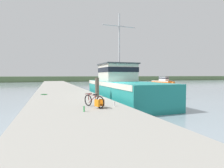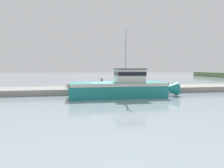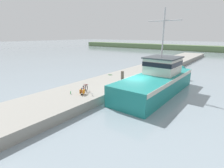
{
  "view_description": "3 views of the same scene",
  "coord_description": "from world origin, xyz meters",
  "px_view_note": "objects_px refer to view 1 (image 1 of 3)",
  "views": [
    {
      "loc": [
        -5.06,
        -12.83,
        2.44
      ],
      "look_at": [
        -0.32,
        0.27,
        1.74
      ],
      "focal_mm": 28.0,
      "sensor_mm": 36.0,
      "label": 1
    },
    {
      "loc": [
        22.78,
        -2.33,
        3.55
      ],
      "look_at": [
        0.14,
        1.36,
        1.57
      ],
      "focal_mm": 28.0,
      "sensor_mm": 36.0,
      "label": 2
    },
    {
      "loc": [
        8.17,
        -14.37,
        5.84
      ],
      "look_at": [
        -1.99,
        -1.04,
        1.09
      ],
      "focal_mm": 28.0,
      "sensor_mm": 36.0,
      "label": 3
    }
  ],
  "objects_px": {
    "mooring_post": "(97,87)",
    "fishing_boat_main": "(120,87)",
    "bicycle_touring": "(96,101)",
    "water_bottle_on_curb": "(114,104)",
    "water_bottle_by_bike": "(84,109)",
    "boat_blue_far": "(163,81)"
  },
  "relations": [
    {
      "from": "boat_blue_far",
      "to": "mooring_post",
      "type": "height_order",
      "value": "mooring_post"
    },
    {
      "from": "boat_blue_far",
      "to": "water_bottle_on_curb",
      "type": "xyz_separation_m",
      "value": [
        -26.28,
        -31.8,
        0.08
      ]
    },
    {
      "from": "mooring_post",
      "to": "fishing_boat_main",
      "type": "bearing_deg",
      "value": 38.79
    },
    {
      "from": "fishing_boat_main",
      "to": "water_bottle_on_curb",
      "type": "height_order",
      "value": "fishing_boat_main"
    },
    {
      "from": "bicycle_touring",
      "to": "water_bottle_by_bike",
      "type": "distance_m",
      "value": 1.15
    },
    {
      "from": "water_bottle_by_bike",
      "to": "bicycle_touring",
      "type": "bearing_deg",
      "value": 47.5
    },
    {
      "from": "bicycle_touring",
      "to": "water_bottle_on_curb",
      "type": "relative_size",
      "value": 5.99
    },
    {
      "from": "bicycle_touring",
      "to": "mooring_post",
      "type": "height_order",
      "value": "mooring_post"
    },
    {
      "from": "bicycle_touring",
      "to": "water_bottle_by_bike",
      "type": "relative_size",
      "value": 5.8
    },
    {
      "from": "mooring_post",
      "to": "water_bottle_on_curb",
      "type": "relative_size",
      "value": 5.82
    },
    {
      "from": "boat_blue_far",
      "to": "bicycle_touring",
      "type": "height_order",
      "value": "boat_blue_far"
    },
    {
      "from": "boat_blue_far",
      "to": "water_bottle_on_curb",
      "type": "height_order",
      "value": "boat_blue_far"
    },
    {
      "from": "boat_blue_far",
      "to": "mooring_post",
      "type": "distance_m",
      "value": 37.89
    },
    {
      "from": "boat_blue_far",
      "to": "water_bottle_by_bike",
      "type": "height_order",
      "value": "boat_blue_far"
    },
    {
      "from": "bicycle_touring",
      "to": "water_bottle_on_curb",
      "type": "distance_m",
      "value": 1.05
    },
    {
      "from": "mooring_post",
      "to": "water_bottle_on_curb",
      "type": "height_order",
      "value": "mooring_post"
    },
    {
      "from": "fishing_boat_main",
      "to": "water_bottle_by_bike",
      "type": "bearing_deg",
      "value": -122.98
    },
    {
      "from": "fishing_boat_main",
      "to": "mooring_post",
      "type": "height_order",
      "value": "fishing_boat_main"
    },
    {
      "from": "boat_blue_far",
      "to": "water_bottle_by_bike",
      "type": "distance_m",
      "value": 43.06
    },
    {
      "from": "mooring_post",
      "to": "bicycle_touring",
      "type": "bearing_deg",
      "value": -105.94
    },
    {
      "from": "fishing_boat_main",
      "to": "water_bottle_by_bike",
      "type": "xyz_separation_m",
      "value": [
        -4.94,
        -7.52,
        -0.45
      ]
    },
    {
      "from": "mooring_post",
      "to": "water_bottle_by_bike",
      "type": "xyz_separation_m",
      "value": [
        -2.0,
        -5.16,
        -0.6
      ]
    }
  ]
}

